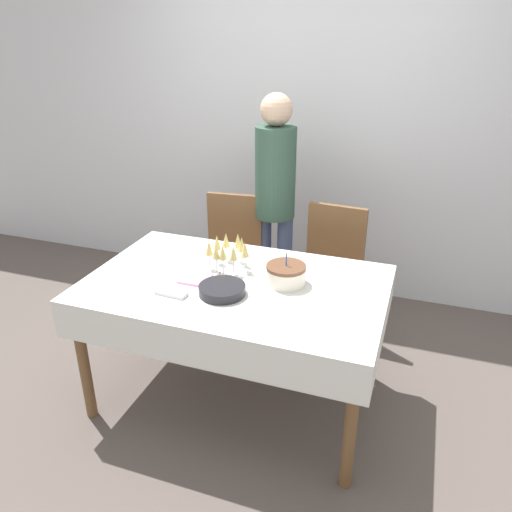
% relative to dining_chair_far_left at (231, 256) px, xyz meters
% --- Properties ---
extents(ground_plane, '(12.00, 12.00, 0.00)m').
position_rel_dining_chair_far_left_xyz_m(ground_plane, '(0.36, -0.82, -0.51)').
color(ground_plane, '#564C47').
extents(wall_back, '(8.00, 0.05, 2.70)m').
position_rel_dining_chair_far_left_xyz_m(wall_back, '(0.36, 0.77, 0.84)').
color(wall_back, silver).
rests_on(wall_back, ground_plane).
extents(dining_table, '(1.59, 1.00, 0.77)m').
position_rel_dining_chair_far_left_xyz_m(dining_table, '(0.36, -0.82, 0.15)').
color(dining_table, white).
rests_on(dining_table, ground_plane).
extents(dining_chair_far_left, '(0.46, 0.46, 0.94)m').
position_rel_dining_chair_far_left_xyz_m(dining_chair_far_left, '(0.00, 0.00, 0.00)').
color(dining_chair_far_left, brown).
rests_on(dining_chair_far_left, ground_plane).
extents(dining_chair_far_right, '(0.45, 0.45, 0.94)m').
position_rel_dining_chair_far_left_xyz_m(dining_chair_far_right, '(0.72, 0.00, 0.00)').
color(dining_chair_far_right, brown).
rests_on(dining_chair_far_right, ground_plane).
extents(birthday_cake, '(0.21, 0.21, 0.18)m').
position_rel_dining_chair_far_left_xyz_m(birthday_cake, '(0.62, -0.74, 0.31)').
color(birthday_cake, silver).
rests_on(birthday_cake, dining_table).
extents(champagne_tray, '(0.29, 0.29, 0.18)m').
position_rel_dining_chair_far_left_xyz_m(champagne_tray, '(0.26, -0.68, 0.35)').
color(champagne_tray, silver).
rests_on(champagne_tray, dining_table).
extents(plate_stack_main, '(0.24, 0.24, 0.05)m').
position_rel_dining_chair_far_left_xyz_m(plate_stack_main, '(0.35, -0.96, 0.28)').
color(plate_stack_main, black).
rests_on(plate_stack_main, dining_table).
extents(cake_knife, '(0.28, 0.14, 0.00)m').
position_rel_dining_chair_far_left_xyz_m(cake_knife, '(0.65, -0.93, 0.26)').
color(cake_knife, silver).
rests_on(cake_knife, dining_table).
extents(fork_pile, '(0.17, 0.07, 0.02)m').
position_rel_dining_chair_far_left_xyz_m(fork_pile, '(0.10, -1.06, 0.26)').
color(fork_pile, silver).
rests_on(fork_pile, dining_table).
extents(napkin_pile, '(0.15, 0.15, 0.01)m').
position_rel_dining_chair_far_left_xyz_m(napkin_pile, '(0.14, -0.86, 0.26)').
color(napkin_pile, pink).
rests_on(napkin_pile, dining_table).
extents(person_standing, '(0.28, 0.28, 1.63)m').
position_rel_dining_chair_far_left_xyz_m(person_standing, '(0.27, 0.18, 0.47)').
color(person_standing, '#3F4C72').
rests_on(person_standing, ground_plane).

